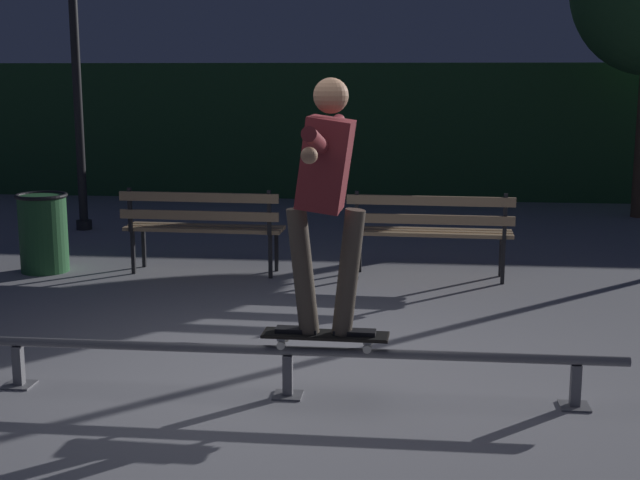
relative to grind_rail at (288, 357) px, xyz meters
name	(u,v)px	position (x,y,z in m)	size (l,w,h in m)	color
ground_plane	(293,383)	(0.00, 0.24, -0.26)	(90.00, 90.00, 0.00)	gray
hedge_backdrop	(367,130)	(0.00, 9.30, 0.82)	(24.00, 1.20, 2.15)	#234C28
grind_rail	(288,357)	(0.00, 0.00, 0.00)	(4.14, 0.18, 0.33)	slate
skateboard	(326,336)	(0.24, 0.00, 0.15)	(0.79, 0.22, 0.09)	black
skateboarder	(326,185)	(0.24, 0.00, 1.08)	(0.62, 1.41, 1.56)	black
park_bench_leftmost	(202,222)	(-1.32, 3.28, 0.28)	(1.61, 0.47, 0.88)	black
park_bench_left_center	(430,226)	(0.93, 3.28, 0.28)	(1.61, 0.47, 0.88)	black
lamp_post_left	(74,33)	(-3.47, 5.64, 2.23)	(0.32, 0.32, 3.90)	black
trash_can	(43,232)	(-2.97, 3.24, 0.16)	(0.52, 0.52, 0.80)	#23562D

